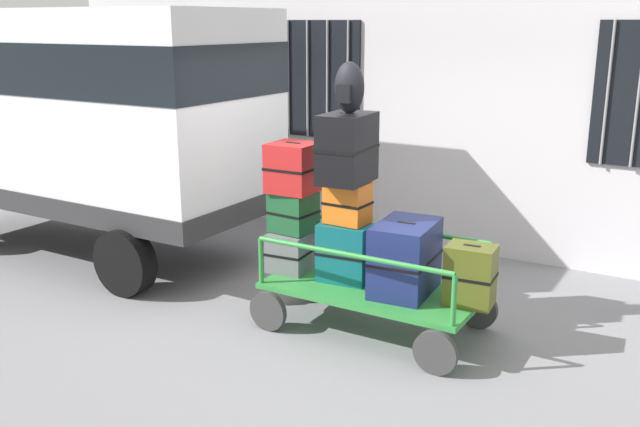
# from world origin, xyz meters

# --- Properties ---
(ground_plane) EXTENTS (40.00, 40.00, 0.00)m
(ground_plane) POSITION_xyz_m (0.00, 0.00, 0.00)
(ground_plane) COLOR gray
(building_wall) EXTENTS (12.00, 0.38, 5.00)m
(building_wall) POSITION_xyz_m (0.00, 2.66, 2.50)
(building_wall) COLOR silver
(building_wall) RESTS_ON ground
(van) EXTENTS (4.51, 1.97, 2.87)m
(van) POSITION_xyz_m (-3.67, 0.28, 1.75)
(van) COLOR silver
(van) RESTS_ON ground
(luggage_cart) EXTENTS (2.00, 1.09, 0.42)m
(luggage_cart) POSITION_xyz_m (0.33, -0.10, 0.34)
(luggage_cart) COLOR #2D8438
(luggage_cart) RESTS_ON ground
(cart_railing) EXTENTS (1.88, 0.95, 0.45)m
(cart_railing) POSITION_xyz_m (0.33, -0.10, 0.78)
(cart_railing) COLOR #2D8438
(cart_railing) RESTS_ON luggage_cart
(suitcase_left_bottom) EXTENTS (0.41, 0.42, 0.38)m
(suitcase_left_bottom) POSITION_xyz_m (-0.55, -0.12, 0.61)
(suitcase_left_bottom) COLOR slate
(suitcase_left_bottom) RESTS_ON luggage_cart
(suitcase_left_middle) EXTENTS (0.42, 0.38, 0.38)m
(suitcase_left_middle) POSITION_xyz_m (-0.55, -0.07, 0.99)
(suitcase_left_middle) COLOR #194C28
(suitcase_left_middle) RESTS_ON suitcase_left_bottom
(suitcase_left_top) EXTENTS (0.44, 0.43, 0.47)m
(suitcase_left_top) POSITION_xyz_m (-0.55, -0.06, 1.41)
(suitcase_left_top) COLOR #B21E1E
(suitcase_left_top) RESTS_ON suitcase_left_middle
(suitcase_midleft_bottom) EXTENTS (0.50, 0.35, 0.55)m
(suitcase_midleft_bottom) POSITION_xyz_m (0.04, -0.11, 0.69)
(suitcase_midleft_bottom) COLOR #0F5960
(suitcase_midleft_bottom) RESTS_ON luggage_cart
(suitcase_midleft_middle) EXTENTS (0.39, 0.30, 0.38)m
(suitcase_midleft_middle) POSITION_xyz_m (0.04, -0.07, 1.15)
(suitcase_midleft_middle) COLOR orange
(suitcase_midleft_middle) RESTS_ON suitcase_midleft_bottom
(suitcase_midleft_top) EXTENTS (0.43, 0.59, 0.62)m
(suitcase_midleft_top) POSITION_xyz_m (0.04, -0.08, 1.65)
(suitcase_midleft_top) COLOR black
(suitcase_midleft_top) RESTS_ON suitcase_midleft_middle
(suitcase_center_bottom) EXTENTS (0.54, 0.73, 0.64)m
(suitcase_center_bottom) POSITION_xyz_m (0.62, -0.08, 0.74)
(suitcase_center_bottom) COLOR navy
(suitcase_center_bottom) RESTS_ON luggage_cart
(suitcase_midright_bottom) EXTENTS (0.44, 0.34, 0.52)m
(suitcase_midright_bottom) POSITION_xyz_m (1.21, -0.06, 0.68)
(suitcase_midright_bottom) COLOR #4C5119
(suitcase_midright_bottom) RESTS_ON luggage_cart
(backpack) EXTENTS (0.27, 0.22, 0.44)m
(backpack) POSITION_xyz_m (0.07, -0.13, 2.18)
(backpack) COLOR black
(backpack) RESTS_ON suitcase_midleft_top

